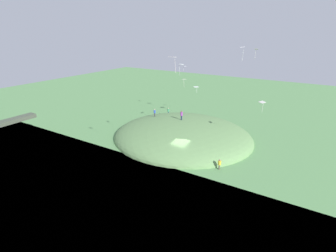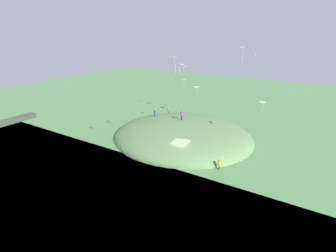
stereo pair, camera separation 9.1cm
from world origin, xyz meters
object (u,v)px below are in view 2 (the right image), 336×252
kite_2 (196,87)px  kite_7 (172,58)px  kite_0 (262,103)px  mooring_post (163,162)px  kite_3 (185,67)px  person_watching_kites (219,163)px  person_near_shore (169,110)px  person_walking_path (182,114)px  kite_4 (243,48)px  kite_6 (181,65)px  kite_5 (184,80)px  person_on_hilltop (155,112)px  kite_1 (256,50)px

kite_2 → kite_7: 30.09m
kite_0 → mooring_post: bearing=134.9°
kite_3 → person_watching_kites: bearing=-138.6°
person_near_shore → kite_0: size_ratio=0.89×
person_walking_path → kite_7: (-17.60, -8.53, 12.38)m
person_walking_path → kite_3: (9.04, 4.50, 7.72)m
person_near_shore → mooring_post: (-20.40, -11.84, -1.20)m
kite_4 → kite_6: size_ratio=1.37×
person_near_shore → person_watching_kites: bearing=39.1°
kite_6 → kite_5: bearing=27.6°
kite_0 → kite_7: 18.94m
person_on_hilltop → mooring_post: 16.74m
kite_7 → mooring_post: kite_7 is taller
kite_2 → person_watching_kites: bearing=-144.5°
kite_1 → kite_5: (3.71, 16.31, -7.23)m
kite_0 → kite_7: (-16.11, 6.42, 7.62)m
person_walking_path → kite_5: (10.07, 5.14, 4.66)m
person_near_shore → kite_1: 23.95m
kite_3 → kite_1: bearing=-99.7°
person_on_hilltop → kite_2: size_ratio=1.14×
person_walking_path → kite_1: bearing=-149.9°
kite_2 → mooring_post: (-21.79, -5.53, -7.16)m
person_on_hilltop → kite_0: 22.19m
kite_3 → mooring_post: bearing=-158.6°
person_on_hilltop → kite_2: kite_2 is taller
kite_0 → kite_6: size_ratio=1.17×
kite_0 → mooring_post: size_ratio=1.90×
kite_1 → kite_6: kite_1 is taller
kite_5 → kite_6: 25.39m
kite_4 → kite_3: bearing=52.5°
kite_6 → mooring_post: bearing=107.8°
kite_2 → kite_3: bearing=95.2°
kite_2 → kite_7: kite_7 is taller
kite_3 → mooring_post: (-21.53, -8.42, -11.41)m
kite_6 → kite_4: bearing=-33.2°
person_watching_kites → kite_0: (7.76, -3.31, 7.91)m
person_near_shore → mooring_post: 23.62m
person_watching_kites → kite_4: 17.01m
person_near_shore → kite_3: (1.13, -3.42, 10.21)m
person_watching_kites → kite_1: kite_1 is taller
kite_2 → kite_5: 3.80m
person_walking_path → kite_6: (-11.74, -6.26, 10.87)m
kite_4 → kite_2: bearing=46.3°
person_walking_path → mooring_post: bearing=107.8°
person_watching_kites → mooring_post: size_ratio=1.75×
kite_0 → kite_3: 22.32m
kite_2 → kite_3: size_ratio=1.25×
kite_4 → kite_6: (-8.33, 5.45, -1.97)m
person_walking_path → kite_4: 17.71m
person_walking_path → person_on_hilltop: (0.26, 6.49, -0.66)m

